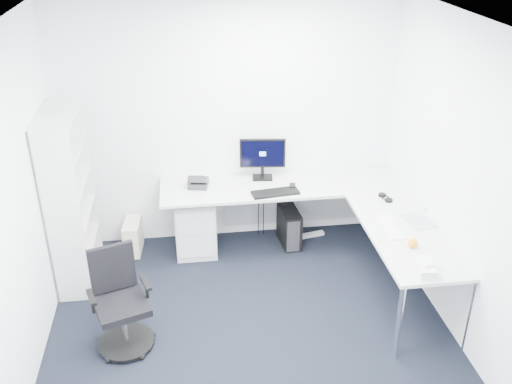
{
  "coord_description": "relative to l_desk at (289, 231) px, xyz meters",
  "views": [
    {
      "loc": [
        -0.49,
        -3.65,
        3.46
      ],
      "look_at": [
        0.15,
        1.05,
        1.05
      ],
      "focal_mm": 40.0,
      "sensor_mm": 36.0,
      "label": 1
    }
  ],
  "objects": [
    {
      "name": "tissue_box",
      "position": [
        0.84,
        -1.44,
        0.43
      ],
      "size": [
        0.17,
        0.26,
        0.09
      ],
      "primitive_type": "cube",
      "rotation": [
        0.0,
        0.0,
        -0.17
      ],
      "color": "silver",
      "rests_on": "l_desk"
    },
    {
      "name": "wall_right",
      "position": [
        1.25,
        -1.4,
        0.96
      ],
      "size": [
        0.02,
        4.2,
        2.7
      ],
      "primitive_type": "cube",
      "color": "white",
      "rests_on": "ground"
    },
    {
      "name": "wall_left",
      "position": [
        -2.35,
        -1.4,
        0.96
      ],
      "size": [
        0.02,
        4.2,
        2.7
      ],
      "primitive_type": "cube",
      "color": "white",
      "rests_on": "ground"
    },
    {
      "name": "l_desk",
      "position": [
        0.0,
        0.0,
        0.0
      ],
      "size": [
        2.64,
        1.48,
        0.77
      ],
      "primitive_type": null,
      "color": "#B9BBBB",
      "rests_on": "ground"
    },
    {
      "name": "ground",
      "position": [
        -0.55,
        -1.4,
        -0.39
      ],
      "size": [
        4.2,
        4.2,
        0.0
      ],
      "primitive_type": "plane",
      "color": "black"
    },
    {
      "name": "mouse",
      "position": [
        0.07,
        0.24,
        0.4
      ],
      "size": [
        0.08,
        0.11,
        0.03
      ],
      "primitive_type": "cube",
      "rotation": [
        0.0,
        0.0,
        -0.19
      ],
      "color": "black",
      "rests_on": "l_desk"
    },
    {
      "name": "beige_pc_tower",
      "position": [
        -1.66,
        0.46,
        -0.21
      ],
      "size": [
        0.2,
        0.39,
        0.36
      ],
      "primitive_type": "cube",
      "rotation": [
        0.0,
        0.0,
        -0.08
      ],
      "color": "beige",
      "rests_on": "ground"
    },
    {
      "name": "white_keyboard",
      "position": [
        0.81,
        -0.7,
        0.39
      ],
      "size": [
        0.13,
        0.46,
        0.02
      ],
      "primitive_type": "cube",
      "rotation": [
        0.0,
        0.0,
        0.0
      ],
      "color": "silver",
      "rests_on": "l_desk"
    },
    {
      "name": "task_chair",
      "position": [
        -1.65,
        -1.09,
        0.07
      ],
      "size": [
        0.65,
        0.65,
        0.91
      ],
      "primitive_type": null,
      "rotation": [
        0.0,
        0.0,
        0.32
      ],
      "color": "black",
      "rests_on": "ground"
    },
    {
      "name": "bookshelf",
      "position": [
        -2.17,
        0.05,
        0.49
      ],
      "size": [
        0.34,
        0.88,
        1.76
      ],
      "primitive_type": null,
      "color": "silver",
      "rests_on": "ground"
    },
    {
      "name": "orange_fruit",
      "position": [
        0.88,
        -1.05,
        0.43
      ],
      "size": [
        0.09,
        0.09,
        0.09
      ],
      "primitive_type": "sphere",
      "color": "orange",
      "rests_on": "l_desk"
    },
    {
      "name": "power_strip",
      "position": [
        0.34,
        0.48,
        -0.37
      ],
      "size": [
        0.36,
        0.13,
        0.04
      ],
      "primitive_type": "cube",
      "rotation": [
        0.0,
        0.0,
        0.19
      ],
      "color": "silver",
      "rests_on": "ground"
    },
    {
      "name": "headphones",
      "position": [
        0.96,
        -0.14,
        0.41
      ],
      "size": [
        0.15,
        0.2,
        0.05
      ],
      "primitive_type": null,
      "rotation": [
        0.0,
        0.0,
        0.23
      ],
      "color": "black",
      "rests_on": "l_desk"
    },
    {
      "name": "black_keyboard",
      "position": [
        -0.13,
        0.13,
        0.4
      ],
      "size": [
        0.51,
        0.24,
        0.02
      ],
      "primitive_type": "cube",
      "rotation": [
        0.0,
        0.0,
        0.13
      ],
      "color": "black",
      "rests_on": "l_desk"
    },
    {
      "name": "ceiling",
      "position": [
        -0.55,
        -1.4,
        2.31
      ],
      "size": [
        4.2,
        4.2,
        0.0
      ],
      "primitive_type": "plane",
      "color": "white"
    },
    {
      "name": "monitor",
      "position": [
        -0.21,
        0.51,
        0.62
      ],
      "size": [
        0.51,
        0.21,
        0.47
      ],
      "primitive_type": null,
      "rotation": [
        0.0,
        0.0,
        -0.12
      ],
      "color": "black",
      "rests_on": "l_desk"
    },
    {
      "name": "desk_phone",
      "position": [
        -0.91,
        0.41,
        0.46
      ],
      "size": [
        0.24,
        0.24,
        0.14
      ],
      "primitive_type": null,
      "rotation": [
        0.0,
        0.0,
        -0.2
      ],
      "color": "#272729",
      "rests_on": "l_desk"
    },
    {
      "name": "drawer_pedestal",
      "position": [
        -0.97,
        0.4,
        -0.05
      ],
      "size": [
        0.43,
        0.54,
        0.66
      ],
      "primitive_type": "cube",
      "color": "#B9BBBB",
      "rests_on": "ground"
    },
    {
      "name": "black_pc_tower",
      "position": [
        0.08,
        0.38,
        -0.18
      ],
      "size": [
        0.22,
        0.44,
        0.42
      ],
      "primitive_type": "cube",
      "rotation": [
        0.0,
        0.0,
        0.08
      ],
      "color": "black",
      "rests_on": "ground"
    },
    {
      "name": "wall_back",
      "position": [
        -0.55,
        0.7,
        0.96
      ],
      "size": [
        3.6,
        0.02,
        2.7
      ],
      "primitive_type": "cube",
      "color": "white",
      "rests_on": "ground"
    },
    {
      "name": "laptop",
      "position": [
        1.11,
        -0.63,
        0.5
      ],
      "size": [
        0.36,
        0.36,
        0.22
      ],
      "primitive_type": null,
      "rotation": [
        0.0,
        0.0,
        0.18
      ],
      "color": "silver",
      "rests_on": "l_desk"
    }
  ]
}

